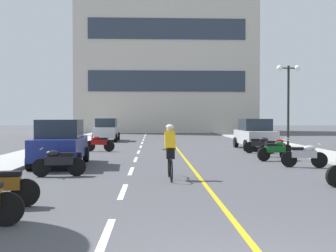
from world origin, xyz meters
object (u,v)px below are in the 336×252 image
object	(u,v)px
motorcycle_6	(276,147)
parked_car_mid	(255,134)
parked_car_near	(60,143)
motorcycle_8	(99,143)
motorcycle_3	(59,162)
motorcycle_5	(275,150)
motorcycle_4	(304,155)
cyclist_rider	(170,150)
motorcycle_7	(260,145)
street_lamp_mid	(288,87)
parked_car_far	(106,130)

from	to	relation	value
motorcycle_6	parked_car_mid	bearing A→B (deg)	87.70
parked_car_near	motorcycle_8	xyz separation A→B (m)	(0.66, 6.69, -0.44)
parked_car_mid	motorcycle_3	bearing A→B (deg)	-129.63
motorcycle_5	motorcycle_4	bearing A→B (deg)	-81.17
motorcycle_4	cyclist_rider	size ratio (longest dim) A/B	0.94
motorcycle_6	motorcycle_7	bearing A→B (deg)	98.10
parked_car_near	motorcycle_6	world-z (taller)	parked_car_near
parked_car_mid	motorcycle_7	bearing A→B (deg)	-98.63
motorcycle_4	motorcycle_6	world-z (taller)	same
motorcycle_4	motorcycle_6	distance (m)	4.26
street_lamp_mid	motorcycle_5	distance (m)	8.34
parked_car_mid	motorcycle_7	size ratio (longest dim) A/B	2.57
street_lamp_mid	parked_car_near	xyz separation A→B (m)	(-11.94, -8.57, -2.86)
parked_car_near	cyclist_rider	size ratio (longest dim) A/B	2.42
street_lamp_mid	parked_car_near	bearing A→B (deg)	-144.34
motorcycle_3	cyclist_rider	world-z (taller)	cyclist_rider
motorcycle_7	motorcycle_8	distance (m)	8.79
parked_car_mid	parked_car_far	xyz separation A→B (m)	(-9.83, 8.68, 0.00)
motorcycle_4	cyclist_rider	distance (m)	5.91
parked_car_far	motorcycle_6	distance (m)	16.58
motorcycle_3	cyclist_rider	bearing A→B (deg)	-11.41
parked_car_near	motorcycle_5	distance (m)	9.14
street_lamp_mid	cyclist_rider	distance (m)	14.79
parked_car_near	motorcycle_3	xyz separation A→B (m)	(0.60, -2.95, -0.44)
motorcycle_7	motorcycle_8	bearing A→B (deg)	169.81
motorcycle_8	motorcycle_3	bearing A→B (deg)	-90.34
motorcycle_7	street_lamp_mid	bearing A→B (deg)	52.53
street_lamp_mid	motorcycle_5	size ratio (longest dim) A/B	2.97
street_lamp_mid	cyclist_rider	world-z (taller)	street_lamp_mid
parked_car_mid	motorcycle_5	xyz separation A→B (m)	(-0.76, -6.62, -0.44)
parked_car_far	cyclist_rider	size ratio (longest dim) A/B	2.38
parked_car_mid	motorcycle_3	size ratio (longest dim) A/B	2.48
parked_car_mid	street_lamp_mid	bearing A→B (deg)	11.70
motorcycle_3	motorcycle_6	world-z (taller)	same
parked_car_near	motorcycle_7	distance (m)	10.64
parked_car_far	motorcycle_7	size ratio (longest dim) A/B	2.57
motorcycle_6	motorcycle_5	bearing A→B (deg)	-107.32
motorcycle_6	motorcycle_8	xyz separation A→B (m)	(-8.91, 3.38, 0.00)
parked_car_near	motorcycle_6	bearing A→B (deg)	19.08
parked_car_far	street_lamp_mid	bearing A→B (deg)	-34.42
motorcycle_4	motorcycle_8	bearing A→B (deg)	138.82
motorcycle_5	motorcycle_7	size ratio (longest dim) A/B	1.02
parked_car_far	motorcycle_3	distance (m)	19.76
motorcycle_3	motorcycle_4	size ratio (longest dim) A/B	1.02
parked_car_mid	motorcycle_8	bearing A→B (deg)	-171.10
street_lamp_mid	motorcycle_7	bearing A→B (deg)	-127.47
parked_car_far	motorcycle_7	world-z (taller)	parked_car_far
parked_car_near	motorcycle_4	xyz separation A→B (m)	(9.38, -0.94, -0.44)
parked_car_near	motorcycle_7	xyz separation A→B (m)	(9.31, 5.14, -0.44)
motorcycle_3	motorcycle_7	bearing A→B (deg)	42.87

